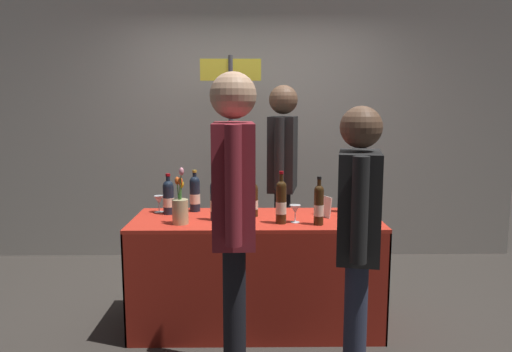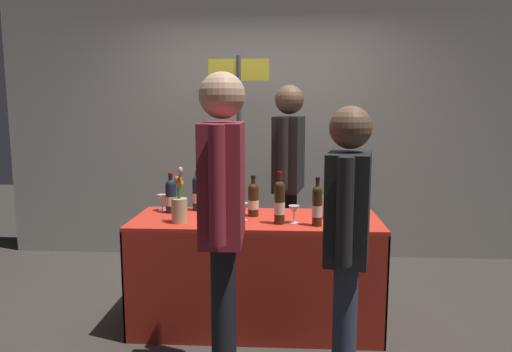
% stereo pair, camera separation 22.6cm
% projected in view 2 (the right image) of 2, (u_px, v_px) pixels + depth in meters
% --- Properties ---
extents(ground_plane, '(12.00, 12.00, 0.00)m').
position_uv_depth(ground_plane, '(256.00, 324.00, 3.46)').
color(ground_plane, '#38332D').
extents(back_partition, '(5.47, 0.12, 3.02)m').
position_uv_depth(back_partition, '(265.00, 113.00, 4.93)').
color(back_partition, '#9E998E').
rests_on(back_partition, ground_plane).
extents(tasting_table, '(1.73, 0.68, 0.80)m').
position_uv_depth(tasting_table, '(256.00, 252.00, 3.38)').
color(tasting_table, red).
rests_on(tasting_table, ground_plane).
extents(featured_wine_bottle, '(0.07, 0.07, 0.36)m').
position_uv_depth(featured_wine_bottle, '(234.00, 193.00, 3.49)').
color(featured_wine_bottle, black).
rests_on(featured_wine_bottle, tasting_table).
extents(display_bottle_0, '(0.07, 0.07, 0.32)m').
position_uv_depth(display_bottle_0, '(317.00, 205.00, 3.11)').
color(display_bottle_0, '#38230F').
rests_on(display_bottle_0, tasting_table).
extents(display_bottle_1, '(0.08, 0.08, 0.30)m').
position_uv_depth(display_bottle_1, '(253.00, 199.00, 3.39)').
color(display_bottle_1, '#38230F').
rests_on(display_bottle_1, tasting_table).
extents(display_bottle_2, '(0.08, 0.08, 0.31)m').
position_uv_depth(display_bottle_2, '(198.00, 193.00, 3.58)').
color(display_bottle_2, '#192333').
rests_on(display_bottle_2, tasting_table).
extents(display_bottle_3, '(0.07, 0.07, 0.36)m').
position_uv_depth(display_bottle_3, '(280.00, 202.00, 3.16)').
color(display_bottle_3, '#38230F').
rests_on(display_bottle_3, tasting_table).
extents(display_bottle_4, '(0.07, 0.07, 0.33)m').
position_uv_depth(display_bottle_4, '(215.00, 199.00, 3.28)').
color(display_bottle_4, '#192333').
rests_on(display_bottle_4, tasting_table).
extents(display_bottle_5, '(0.07, 0.07, 0.35)m').
position_uv_depth(display_bottle_5, '(349.00, 193.00, 3.47)').
color(display_bottle_5, black).
rests_on(display_bottle_5, tasting_table).
extents(display_bottle_6, '(0.08, 0.08, 0.30)m').
position_uv_depth(display_bottle_6, '(171.00, 196.00, 3.50)').
color(display_bottle_6, '#192333').
rests_on(display_bottle_6, tasting_table).
extents(wine_glass_near_vendor, '(0.08, 0.08, 0.12)m').
position_uv_depth(wine_glass_near_vendor, '(242.00, 208.00, 3.27)').
color(wine_glass_near_vendor, silver).
rests_on(wine_glass_near_vendor, tasting_table).
extents(wine_glass_mid, '(0.07, 0.07, 0.13)m').
position_uv_depth(wine_glass_mid, '(162.00, 199.00, 3.57)').
color(wine_glass_mid, silver).
rests_on(wine_glass_mid, tasting_table).
extents(wine_glass_near_taster, '(0.08, 0.08, 0.12)m').
position_uv_depth(wine_glass_near_taster, '(294.00, 210.00, 3.19)').
color(wine_glass_near_taster, silver).
rests_on(wine_glass_near_taster, tasting_table).
extents(flower_vase, '(0.11, 0.11, 0.39)m').
position_uv_depth(flower_vase, '(180.00, 207.00, 3.20)').
color(flower_vase, tan).
rests_on(flower_vase, tasting_table).
extents(brochure_stand, '(0.09, 0.15, 0.15)m').
position_uv_depth(brochure_stand, '(325.00, 207.00, 3.35)').
color(brochure_stand, silver).
rests_on(brochure_stand, tasting_table).
extents(vendor_presenter, '(0.29, 0.59, 1.75)m').
position_uv_depth(vendor_presenter, '(289.00, 168.00, 3.99)').
color(vendor_presenter, black).
rests_on(vendor_presenter, ground_plane).
extents(taster_foreground_right, '(0.24, 0.62, 1.75)m').
position_uv_depth(taster_foreground_right, '(223.00, 204.00, 2.49)').
color(taster_foreground_right, black).
rests_on(taster_foreground_right, ground_plane).
extents(taster_foreground_left, '(0.28, 0.54, 1.58)m').
position_uv_depth(taster_foreground_left, '(348.00, 231.00, 2.45)').
color(taster_foreground_left, '#2D3347').
rests_on(taster_foreground_left, ground_plane).
extents(booth_signpost, '(0.54, 0.04, 2.03)m').
position_uv_depth(booth_signpost, '(239.00, 139.00, 4.32)').
color(booth_signpost, '#47474C').
rests_on(booth_signpost, ground_plane).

